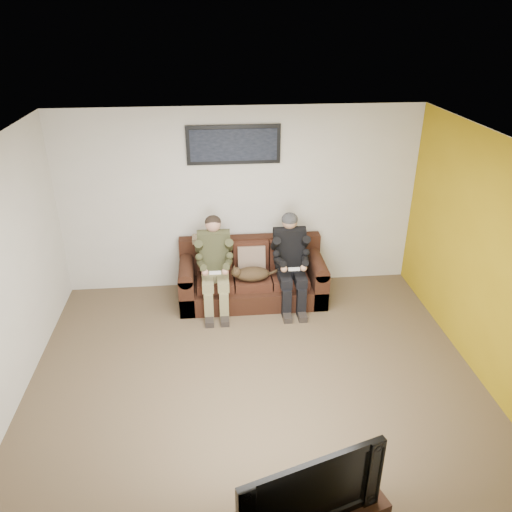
{
  "coord_description": "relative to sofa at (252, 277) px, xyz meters",
  "views": [
    {
      "loc": [
        -0.41,
        -4.33,
        3.7
      ],
      "look_at": [
        0.12,
        1.2,
        0.95
      ],
      "focal_mm": 35.0,
      "sensor_mm": 36.0,
      "label": 1
    }
  ],
  "objects": [
    {
      "name": "cat",
      "position": [
        -0.03,
        -0.25,
        0.19
      ],
      "size": [
        0.66,
        0.26,
        0.24
      ],
      "color": "#4B351D",
      "rests_on": "sofa"
    },
    {
      "name": "floor",
      "position": [
        -0.12,
        -1.82,
        -0.31
      ],
      "size": [
        5.0,
        5.0,
        0.0
      ],
      "primitive_type": "plane",
      "color": "brown",
      "rests_on": "ground"
    },
    {
      "name": "ceiling",
      "position": [
        -0.12,
        -1.82,
        2.29
      ],
      "size": [
        5.0,
        5.0,
        0.0
      ],
      "primitive_type": "plane",
      "rotation": [
        3.14,
        0.0,
        0.0
      ],
      "color": "silver",
      "rests_on": "ground"
    },
    {
      "name": "accent_wall_right",
      "position": [
        2.37,
        -1.82,
        0.99
      ],
      "size": [
        0.0,
        4.5,
        4.5
      ],
      "primitive_type": "plane",
      "rotation": [
        1.57,
        0.0,
        -1.57
      ],
      "color": "#AB8A11",
      "rests_on": "ground"
    },
    {
      "name": "framed_poster",
      "position": [
        -0.2,
        0.39,
        1.79
      ],
      "size": [
        1.25,
        0.05,
        0.52
      ],
      "color": "black",
      "rests_on": "wall_back"
    },
    {
      "name": "person_left",
      "position": [
        -0.52,
        -0.17,
        0.39
      ],
      "size": [
        0.51,
        0.87,
        1.26
      ],
      "color": "olive",
      "rests_on": "sofa"
    },
    {
      "name": "wall_right",
      "position": [
        2.38,
        -1.82,
        0.99
      ],
      "size": [
        0.0,
        4.5,
        4.5
      ],
      "primitive_type": "plane",
      "rotation": [
        1.57,
        0.0,
        -1.57
      ],
      "color": "beige",
      "rests_on": "ground"
    },
    {
      "name": "throw_pillow",
      "position": [
        0.0,
        0.04,
        0.27
      ],
      "size": [
        0.38,
        0.18,
        0.38
      ],
      "primitive_type": "cube",
      "rotation": [
        -0.21,
        0.0,
        0.0
      ],
      "color": "#816755",
      "rests_on": "sofa"
    },
    {
      "name": "wall_back",
      "position": [
        -0.12,
        0.43,
        0.99
      ],
      "size": [
        5.0,
        0.0,
        5.0
      ],
      "primitive_type": "plane",
      "rotation": [
        1.57,
        0.0,
        0.0
      ],
      "color": "beige",
      "rests_on": "ground"
    },
    {
      "name": "throw_blanket",
      "position": [
        -0.61,
        0.25,
        0.51
      ],
      "size": [
        0.41,
        0.2,
        0.07
      ],
      "primitive_type": "cube",
      "color": "tan",
      "rests_on": "sofa"
    },
    {
      "name": "sofa",
      "position": [
        0.0,
        0.0,
        0.0
      ],
      "size": [
        2.01,
        0.87,
        0.82
      ],
      "color": "black",
      "rests_on": "ground"
    },
    {
      "name": "person_right",
      "position": [
        0.52,
        -0.17,
        0.39
      ],
      "size": [
        0.51,
        0.86,
        1.27
      ],
      "color": "black",
      "rests_on": "sofa"
    },
    {
      "name": "wall_front",
      "position": [
        -0.12,
        -4.07,
        0.99
      ],
      "size": [
        5.0,
        0.0,
        5.0
      ],
      "primitive_type": "plane",
      "rotation": [
        -1.57,
        0.0,
        0.0
      ],
      "color": "beige",
      "rests_on": "ground"
    },
    {
      "name": "television",
      "position": [
        0.04,
        -3.77,
        0.41
      ],
      "size": [
        1.1,
        0.47,
        0.64
      ],
      "primitive_type": "imported",
      "rotation": [
        0.0,
        0.0,
        0.31
      ],
      "color": "black",
      "rests_on": "tv_stand"
    }
  ]
}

